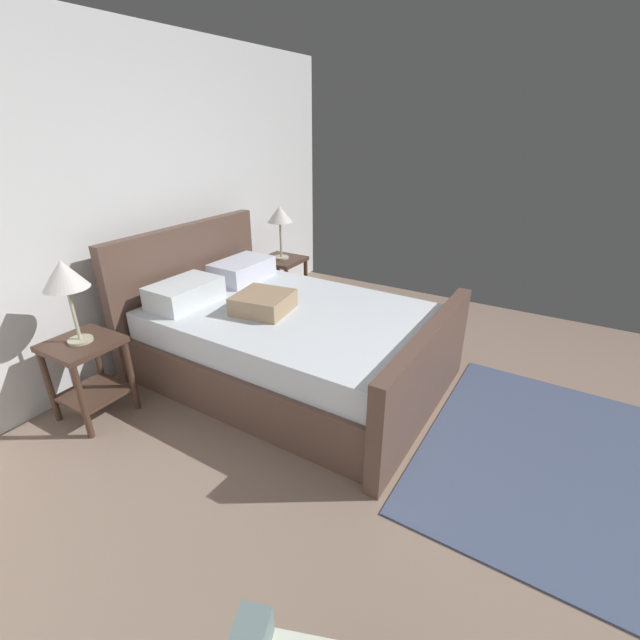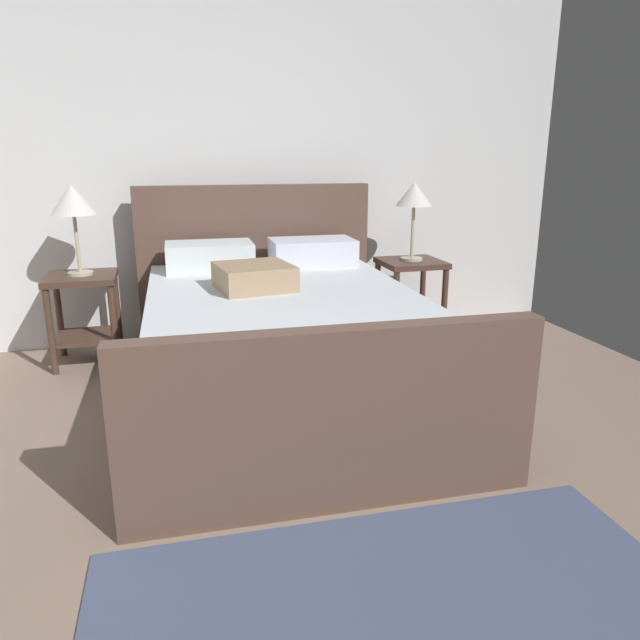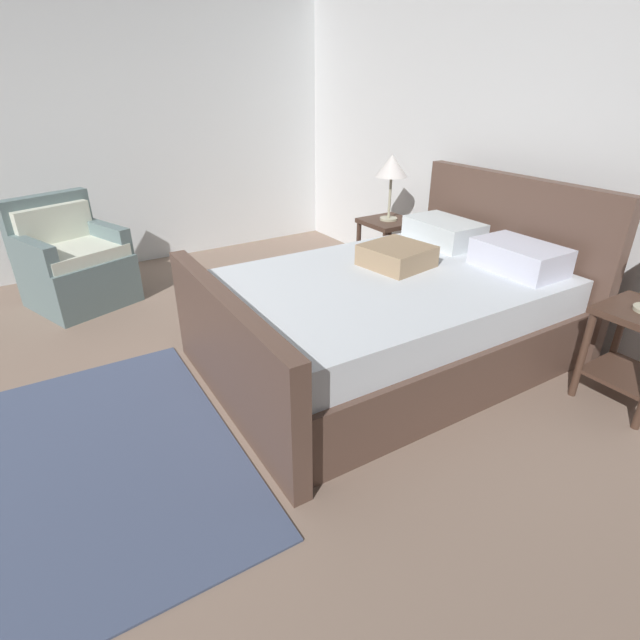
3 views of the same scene
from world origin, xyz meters
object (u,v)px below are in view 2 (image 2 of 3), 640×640
bed (282,338)px  nightstand_left (84,304)px  table_lamp_right (414,198)px  table_lamp_left (73,203)px  nightstand_right (410,286)px

bed → nightstand_left: (-1.15, 0.89, 0.06)m
nightstand_left → table_lamp_right: bearing=-1.4°
nightstand_left → table_lamp_left: size_ratio=1.04×
bed → nightstand_right: 1.42m
nightstand_right → nightstand_left: bearing=178.6°
nightstand_right → table_lamp_left: size_ratio=1.04×
bed → nightstand_right: bed is taller
table_lamp_right → nightstand_right: bearing=-126.9°
bed → table_lamp_right: (1.15, 0.84, 0.71)m
bed → nightstand_left: size_ratio=3.98×
nightstand_right → bed: bearing=-143.9°
bed → table_lamp_right: size_ratio=4.24×
nightstand_right → nightstand_left: 2.30m
nightstand_right → nightstand_left: (-2.30, 0.06, 0.00)m
nightstand_right → table_lamp_left: (-2.30, 0.06, 0.66)m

